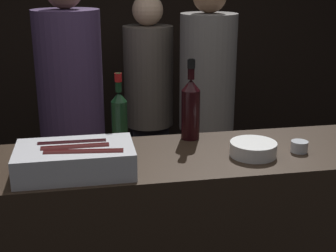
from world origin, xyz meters
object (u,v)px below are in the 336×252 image
Objects in this scene: red_wine_bottle_black_foil at (191,107)px; person_in_hoodie at (207,102)px; bowl_white at (253,148)px; candle_votive at (299,146)px; person_grey_polo at (149,100)px; ice_bin_with_bottles at (76,158)px; red_wine_bottle_burgundy at (119,115)px; person_blond_tee at (72,112)px.

red_wine_bottle_black_foil is 0.97m from person_in_hoodie.
bowl_white is 0.35m from red_wine_bottle_black_foil.
person_grey_polo is (-0.43, 1.48, -0.16)m from candle_votive.
ice_bin_with_bottles is at bearing -176.11° from bowl_white.
ice_bin_with_bottles is 0.35m from red_wine_bottle_burgundy.
ice_bin_with_bottles is at bearing -149.18° from red_wine_bottle_black_foil.
person_in_hoodie is (0.32, 0.89, -0.23)m from red_wine_bottle_black_foil.
bowl_white is 0.12× the size of person_grey_polo.
bowl_white is at bearing 3.89° from ice_bin_with_bottles.
ice_bin_with_bottles is 0.72m from bowl_white.
red_wine_bottle_black_foil is 1.15× the size of red_wine_bottle_burgundy.
red_wine_bottle_black_foil reaches higher than candle_votive.
ice_bin_with_bottles is at bearing -145.80° from person_blond_tee.
red_wine_bottle_burgundy is 0.18× the size of person_in_hoodie.
person_blond_tee is at bearing 106.47° from red_wine_bottle_burgundy.
person_in_hoodie is (0.11, 1.14, -0.11)m from bowl_white.
bowl_white reaches higher than candle_votive.
red_wine_bottle_burgundy reaches higher than bowl_white.
red_wine_bottle_black_foil is at bearing 2.56° from red_wine_bottle_burgundy.
person_in_hoodie is 0.48m from person_grey_polo.
person_in_hoodie is at bearing 84.48° from bowl_white.
person_blond_tee is 1.09× the size of person_grey_polo.
red_wine_bottle_burgundy is (-0.32, -0.01, -0.02)m from red_wine_bottle_black_foil.
red_wine_bottle_burgundy is 0.81m from person_blond_tee.
red_wine_bottle_black_foil reaches higher than ice_bin_with_bottles.
person_grey_polo is at bearing 5.16° from person_in_hoodie.
person_grey_polo is (-0.02, 1.23, -0.29)m from red_wine_bottle_black_foil.
person_blond_tee is at bearing 126.20° from red_wine_bottle_black_foil.
bowl_white is 0.11× the size of person_blond_tee.
bowl_white is 0.21m from candle_votive.
ice_bin_with_bottles is at bearing 105.77° from person_in_hoodie.
person_in_hoodie is (0.64, 0.90, -0.21)m from red_wine_bottle_burgundy.
person_blond_tee is (-0.22, 0.76, -0.19)m from red_wine_bottle_burgundy.
ice_bin_with_bottles is at bearing -123.17° from red_wine_bottle_burgundy.
person_grey_polo is at bearing 90.79° from red_wine_bottle_black_foil.
bowl_white is 1.25m from person_blond_tee.
person_blond_tee reaches higher than bowl_white.
person_in_hoodie reaches higher than red_wine_bottle_black_foil.
ice_bin_with_bottles is 0.26× the size of person_grey_polo.
ice_bin_with_bottles is at bearing -59.19° from person_grey_polo.
person_in_hoodie reaches higher than ice_bin_with_bottles.
ice_bin_with_bottles is 6.14× the size of candle_votive.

